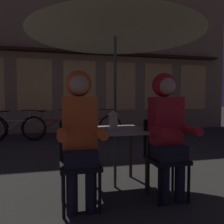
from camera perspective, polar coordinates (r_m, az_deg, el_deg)
ground_plane at (r=2.98m, az=0.79°, el=-18.51°), size 60.00×60.00×0.00m
cafe_table at (r=2.81m, az=0.80°, el=-6.31°), size 0.72×0.72×0.74m
patio_umbrella at (r=2.94m, az=0.82°, el=22.20°), size 2.10×2.10×2.31m
lantern at (r=2.74m, az=0.29°, el=-1.85°), size 0.11×0.11×0.23m
chair_left at (r=2.40m, az=-8.30°, el=-11.58°), size 0.40×0.40×0.87m
chair_right at (r=2.67m, az=13.06°, el=-10.16°), size 0.40×0.40×0.87m
person_left_hooded at (r=2.28m, az=-8.23°, el=-3.23°), size 0.45×0.56×1.40m
person_right_hooded at (r=2.56m, az=13.73°, el=-2.62°), size 0.45×0.56×1.40m
shopfront_building at (r=8.45m, az=-3.32°, el=16.66°), size 10.00×0.93×6.20m
bicycle_second at (r=6.60m, az=-23.40°, el=-3.73°), size 1.64×0.46×0.84m
bicycle_third at (r=6.49m, az=-14.87°, el=-3.70°), size 1.68×0.13×0.84m
bicycle_fourth at (r=6.57m, az=-4.93°, el=-3.52°), size 1.67×0.31×0.84m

